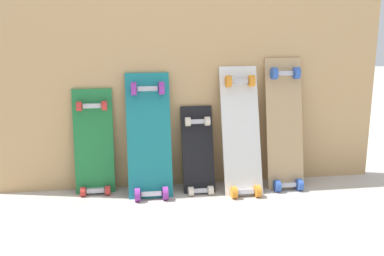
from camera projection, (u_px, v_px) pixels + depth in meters
name	position (u px, v px, depth m)	size (l,w,h in m)	color
ground_plane	(190.00, 186.00, 2.68)	(12.00, 12.00, 0.00)	#B2AAA0
plywood_wall_panel	(188.00, 50.00, 2.57)	(2.22, 0.04, 1.55)	tan
skateboard_green	(94.00, 148.00, 2.55)	(0.21, 0.14, 0.64)	#1E7238
skateboard_teal	(149.00, 141.00, 2.52)	(0.24, 0.26, 0.72)	#197A7F
skateboard_black	(198.00, 156.00, 2.59)	(0.18, 0.22, 0.54)	black
skateboard_white	(241.00, 136.00, 2.57)	(0.21, 0.29, 0.75)	silver
skateboard_natural	(285.00, 129.00, 2.63)	(0.21, 0.24, 0.79)	tan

